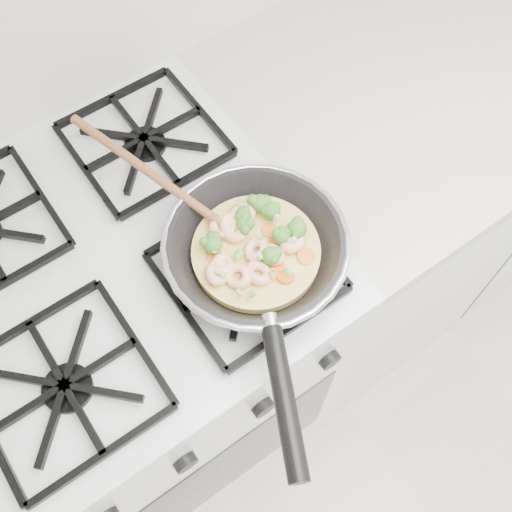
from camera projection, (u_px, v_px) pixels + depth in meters
stove at (154, 348)px, 1.33m from camera, size 0.60×0.60×0.92m
counter_right at (425, 176)px, 1.55m from camera, size 1.00×0.60×0.90m
skillet at (255, 250)px, 0.88m from camera, size 0.29×0.62×0.09m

